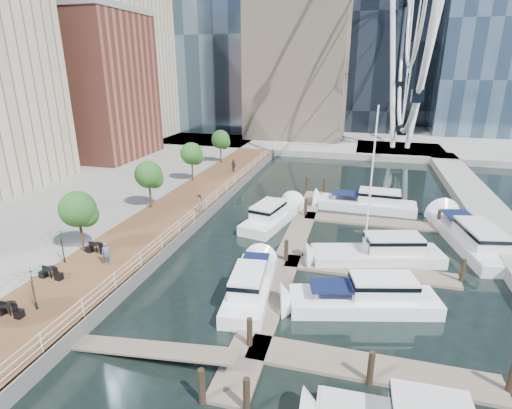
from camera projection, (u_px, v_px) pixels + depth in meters
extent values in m
plane|color=black|center=(210.00, 317.00, 23.33)|extent=(520.00, 520.00, 0.00)
cube|color=brown|center=(179.00, 211.00, 39.06)|extent=(6.00, 60.00, 1.00)
cube|color=#595954|center=(208.00, 214.00, 38.33)|extent=(0.25, 60.00, 1.00)
cube|color=gray|center=(337.00, 116.00, 116.35)|extent=(200.00, 114.00, 1.00)
cube|color=gray|center=(493.00, 221.00, 36.57)|extent=(4.00, 60.00, 1.00)
cube|color=gray|center=(399.00, 151.00, 67.26)|extent=(14.00, 12.00, 1.00)
cube|color=#6D6051|center=(291.00, 250.00, 31.70)|extent=(2.00, 32.00, 0.20)
cube|color=#6D6051|center=(369.00, 368.00, 19.28)|extent=(12.00, 2.00, 0.20)
cube|color=#6D6051|center=(369.00, 271.00, 28.41)|extent=(12.00, 2.00, 0.20)
cube|color=#6D6051|center=(369.00, 221.00, 37.55)|extent=(12.00, 2.00, 0.20)
cube|color=brown|center=(99.00, 88.00, 58.10)|extent=(12.00, 14.00, 20.00)
cube|color=#BCAD8E|center=(121.00, 61.00, 72.87)|extent=(14.00, 16.00, 28.00)
cylinder|color=white|center=(393.00, 66.00, 63.47)|extent=(0.80, 0.80, 26.00)
cylinder|color=white|center=(426.00, 66.00, 62.25)|extent=(0.80, 0.80, 26.00)
cylinder|color=#3F2B1C|center=(82.00, 236.00, 29.04)|extent=(0.20, 0.20, 2.40)
sphere|color=#265B1E|center=(78.00, 209.00, 28.35)|extent=(2.60, 2.60, 2.60)
cylinder|color=#3F2B1C|center=(150.00, 196.00, 38.17)|extent=(0.20, 0.20, 2.40)
sphere|color=#265B1E|center=(148.00, 175.00, 37.49)|extent=(2.60, 2.60, 2.60)
cylinder|color=#3F2B1C|center=(192.00, 171.00, 47.31)|extent=(0.20, 0.20, 2.40)
sphere|color=#265B1E|center=(192.00, 153.00, 46.62)|extent=(2.60, 2.60, 2.60)
cylinder|color=#3F2B1C|center=(221.00, 154.00, 56.44)|extent=(0.20, 0.20, 2.40)
sphere|color=#265B1E|center=(220.00, 139.00, 55.76)|extent=(2.60, 2.60, 2.60)
imported|color=slate|center=(106.00, 254.00, 27.14)|extent=(0.72, 0.62, 1.66)
imported|color=#827059|center=(199.00, 202.00, 37.21)|extent=(0.98, 1.09, 1.85)
imported|color=#30343C|center=(234.00, 165.00, 51.58)|extent=(1.01, 0.89, 1.63)
imported|color=#0E361F|center=(33.00, 290.00, 21.91)|extent=(3.59, 3.62, 2.55)
imported|color=#103D12|center=(62.00, 247.00, 27.29)|extent=(2.80, 2.85, 2.46)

